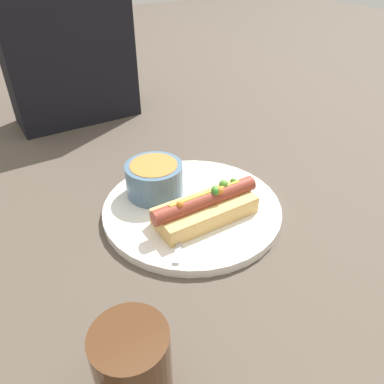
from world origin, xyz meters
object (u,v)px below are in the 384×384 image
Objects in this scene: hot_dog at (207,207)px; seated_diner at (63,26)px; drinking_glass at (133,367)px; spoon at (184,213)px; soup_bowl at (154,178)px.

seated_diner is at bearing 94.61° from hot_dog.
drinking_glass is 0.74m from seated_diner.
spoon is at bearing -88.67° from seated_diner.
drinking_glass is (-0.21, -0.19, 0.01)m from hot_dog.
hot_dog is 1.82× the size of drinking_glass.
soup_bowl reaches higher than spoon.
soup_bowl is 0.09m from spoon.
spoon is 0.53m from seated_diner.
seated_diner is at bearing 37.94° from spoon.
spoon is at bearing 140.95° from hot_dog.
drinking_glass reaches higher than hot_dog.
spoon is at bearing 49.32° from drinking_glass.
hot_dog reaches higher than spoon.
seated_diner is (-0.04, 0.52, 0.18)m from hot_dog.
hot_dog is 0.11m from soup_bowl.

